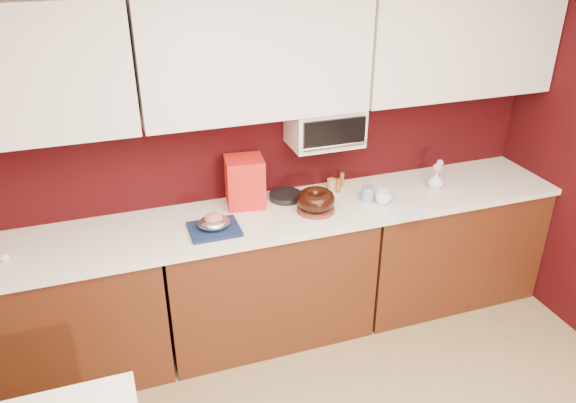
# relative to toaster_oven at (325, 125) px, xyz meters

# --- Properties ---
(wall_back) EXTENTS (4.00, 0.02, 2.50)m
(wall_back) POSITION_rel_toaster_oven_xyz_m (-0.45, 0.15, -0.12)
(wall_back) COLOR #320608
(wall_back) RESTS_ON floor
(base_cabinet_left) EXTENTS (1.31, 0.58, 0.86)m
(base_cabinet_left) POSITION_rel_toaster_oven_xyz_m (-1.78, -0.17, -0.95)
(base_cabinet_left) COLOR #4B220F
(base_cabinet_left) RESTS_ON floor
(base_cabinet_center) EXTENTS (1.31, 0.58, 0.86)m
(base_cabinet_center) POSITION_rel_toaster_oven_xyz_m (-0.45, -0.17, -0.95)
(base_cabinet_center) COLOR #4B220F
(base_cabinet_center) RESTS_ON floor
(base_cabinet_right) EXTENTS (1.31, 0.58, 0.86)m
(base_cabinet_right) POSITION_rel_toaster_oven_xyz_m (0.88, -0.17, -0.95)
(base_cabinet_right) COLOR #4B220F
(base_cabinet_right) RESTS_ON floor
(countertop) EXTENTS (4.00, 0.62, 0.04)m
(countertop) POSITION_rel_toaster_oven_xyz_m (-0.45, -0.17, -0.49)
(countertop) COLOR white
(countertop) RESTS_ON base_cabinet_center
(upper_cabinet_center) EXTENTS (1.31, 0.33, 0.70)m
(upper_cabinet_center) POSITION_rel_toaster_oven_xyz_m (-0.45, -0.02, 0.48)
(upper_cabinet_center) COLOR white
(upper_cabinet_center) RESTS_ON wall_back
(upper_cabinet_right) EXTENTS (1.31, 0.33, 0.70)m
(upper_cabinet_right) POSITION_rel_toaster_oven_xyz_m (0.88, -0.02, 0.48)
(upper_cabinet_right) COLOR white
(upper_cabinet_right) RESTS_ON wall_back
(toaster_oven) EXTENTS (0.45, 0.30, 0.25)m
(toaster_oven) POSITION_rel_toaster_oven_xyz_m (0.00, 0.00, 0.00)
(toaster_oven) COLOR white
(toaster_oven) RESTS_ON upper_cabinet_center
(toaster_oven_door) EXTENTS (0.40, 0.02, 0.18)m
(toaster_oven_door) POSITION_rel_toaster_oven_xyz_m (0.00, -0.16, 0.00)
(toaster_oven_door) COLOR black
(toaster_oven_door) RESTS_ON toaster_oven
(toaster_oven_handle) EXTENTS (0.42, 0.02, 0.02)m
(toaster_oven_handle) POSITION_rel_toaster_oven_xyz_m (0.00, -0.18, -0.07)
(toaster_oven_handle) COLOR silver
(toaster_oven_handle) RESTS_ON toaster_oven
(cake_base) EXTENTS (0.25, 0.25, 0.02)m
(cake_base) POSITION_rel_toaster_oven_xyz_m (-0.14, -0.22, -0.46)
(cake_base) COLOR brown
(cake_base) RESTS_ON countertop
(bundt_cake) EXTENTS (0.30, 0.30, 0.10)m
(bundt_cake) POSITION_rel_toaster_oven_xyz_m (-0.14, -0.22, -0.39)
(bundt_cake) COLOR black
(bundt_cake) RESTS_ON cake_base
(navy_towel) EXTENTS (0.29, 0.25, 0.02)m
(navy_towel) POSITION_rel_toaster_oven_xyz_m (-0.79, -0.26, -0.46)
(navy_towel) COLOR #132248
(navy_towel) RESTS_ON countertop
(foil_ham_nest) EXTENTS (0.24, 0.22, 0.07)m
(foil_ham_nest) POSITION_rel_toaster_oven_xyz_m (-0.79, -0.26, -0.42)
(foil_ham_nest) COLOR silver
(foil_ham_nest) RESTS_ON navy_towel
(roasted_ham) EXTENTS (0.12, 0.10, 0.07)m
(roasted_ham) POSITION_rel_toaster_oven_xyz_m (-0.79, -0.26, -0.40)
(roasted_ham) COLOR tan
(roasted_ham) RESTS_ON foil_ham_nest
(pandoro_box) EXTENTS (0.26, 0.24, 0.32)m
(pandoro_box) POSITION_rel_toaster_oven_xyz_m (-0.53, 0.01, -0.32)
(pandoro_box) COLOR #B20B1D
(pandoro_box) RESTS_ON countertop
(dark_pan) EXTENTS (0.27, 0.27, 0.04)m
(dark_pan) POSITION_rel_toaster_oven_xyz_m (-0.26, 0.00, -0.46)
(dark_pan) COLOR black
(dark_pan) RESTS_ON countertop
(coffee_mug) EXTENTS (0.10, 0.10, 0.10)m
(coffee_mug) POSITION_rel_toaster_oven_xyz_m (0.31, -0.26, -0.42)
(coffee_mug) COLOR white
(coffee_mug) RESTS_ON countertop
(blue_jar) EXTENTS (0.10, 0.10, 0.10)m
(blue_jar) POSITION_rel_toaster_oven_xyz_m (0.23, -0.20, -0.42)
(blue_jar) COLOR navy
(blue_jar) RESTS_ON countertop
(flower_vase) EXTENTS (0.10, 0.10, 0.13)m
(flower_vase) POSITION_rel_toaster_oven_xyz_m (0.75, -0.17, -0.41)
(flower_vase) COLOR silver
(flower_vase) RESTS_ON countertop
(flower_pink) EXTENTS (0.06, 0.06, 0.06)m
(flower_pink) POSITION_rel_toaster_oven_xyz_m (0.75, -0.17, -0.33)
(flower_pink) COLOR pink
(flower_pink) RESTS_ON flower_vase
(flower_blue) EXTENTS (0.05, 0.05, 0.05)m
(flower_blue) POSITION_rel_toaster_oven_xyz_m (0.78, -0.15, -0.30)
(flower_blue) COLOR #819ECE
(flower_blue) RESTS_ON flower_vase
(china_plate) EXTENTS (0.28, 0.28, 0.01)m
(china_plate) POSITION_rel_toaster_oven_xyz_m (0.40, -0.41, -0.47)
(china_plate) COLOR white
(china_plate) RESTS_ON countertop
(amber_bottle) EXTENTS (0.04, 0.04, 0.10)m
(amber_bottle) POSITION_rel_toaster_oven_xyz_m (0.10, -0.02, -0.43)
(amber_bottle) COLOR brown
(amber_bottle) RESTS_ON countertop
(paper_cup) EXTENTS (0.07, 0.07, 0.09)m
(paper_cup) POSITION_rel_toaster_oven_xyz_m (0.06, 0.00, -0.43)
(paper_cup) COLOR olive
(paper_cup) RESTS_ON countertop
(egg_right) EXTENTS (0.06, 0.05, 0.04)m
(egg_right) POSITION_rel_toaster_oven_xyz_m (-1.92, -0.21, -0.45)
(egg_right) COLOR silver
(egg_right) RESTS_ON countertop
(amber_bottle_tall) EXTENTS (0.04, 0.04, 0.10)m
(amber_bottle_tall) POSITION_rel_toaster_oven_xyz_m (0.16, 0.06, -0.43)
(amber_bottle_tall) COLOR brown
(amber_bottle_tall) RESTS_ON countertop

